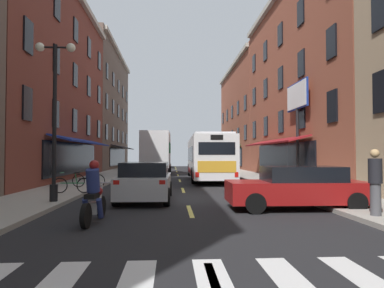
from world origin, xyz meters
name	(u,v)px	position (x,y,z in m)	size (l,w,h in m)	color
ground_plane	(186,199)	(0.00, 0.00, -0.05)	(34.80, 80.00, 0.10)	black
lane_centre_dashes	(186,198)	(0.00, -0.25, 0.00)	(0.14, 73.90, 0.01)	#DBCC4C
sidewalk_left	(42,197)	(-5.90, 0.00, 0.07)	(3.00, 80.00, 0.14)	#A39E93
sidewalk_right	(322,195)	(5.90, 0.00, 0.07)	(3.00, 80.00, 0.14)	#A39E93
billboard_sign	(297,105)	(7.05, 5.90, 4.81)	(0.40, 3.25, 6.07)	black
transit_bus	(207,157)	(2.07, 10.74, 1.65)	(2.85, 12.53, 3.14)	white
box_truck	(157,153)	(-1.91, 17.29, 1.98)	(2.61, 8.04, 3.79)	#B21E19
sedan_near	(145,181)	(-1.61, -0.90, 0.76)	(2.08, 4.41, 1.51)	silver
sedan_mid	(298,187)	(3.60, -3.32, 0.72)	(4.60, 1.98, 1.42)	maroon
motorcycle_rider	(94,196)	(-2.64, -5.28, 0.71)	(0.62, 2.07, 1.66)	black
bicycle_near	(72,185)	(-4.90, 0.77, 0.50)	(1.71, 0.48, 0.91)	black
bicycle_mid	(89,180)	(-4.83, 3.44, 0.50)	(1.71, 0.48, 0.91)	black
pedestrian_mid	(375,181)	(4.99, -5.40, 1.08)	(0.36, 0.36, 1.82)	#4C4C51
street_lamp_twin	(55,113)	(-4.80, -1.92, 3.29)	(1.42, 0.32, 5.71)	black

